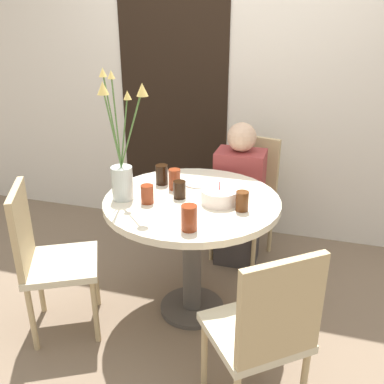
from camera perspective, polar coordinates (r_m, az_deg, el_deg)
ground_plane at (r=2.85m, az=-0.00°, el=-15.32°), size 16.00×16.00×0.00m
wall_back at (r=3.44m, az=5.96°, el=15.16°), size 8.00×0.05×2.60m
doorway_panel at (r=3.59m, az=-2.45°, el=11.13°), size 0.90×0.01×2.05m
dining_table at (r=2.50m, az=-0.00°, el=-3.98°), size 1.01×1.01×0.78m
chair_near_front at (r=3.24m, az=7.43°, el=0.14°), size 0.48×0.48×0.91m
chair_left_flank at (r=2.55m, az=-18.99°, el=-7.72°), size 0.54×0.54×0.91m
chair_right_flank at (r=1.94m, az=9.66°, el=-17.50°), size 0.56×0.56×0.91m
birthday_cake at (r=2.38m, az=3.68°, el=-0.55°), size 0.20×0.20×0.12m
flower_vase at (r=2.37m, az=-9.25°, el=3.92°), size 0.28×0.31×0.72m
side_plate at (r=2.65m, az=0.78°, el=1.21°), size 0.18×0.18×0.01m
drink_glass_0 at (r=2.55m, az=-2.34°, el=1.71°), size 0.07×0.07×0.12m
drink_glass_1 at (r=2.63m, az=-4.05°, el=2.33°), size 0.08×0.08×0.12m
drink_glass_2 at (r=2.43m, az=-1.67°, el=0.31°), size 0.07×0.07×0.10m
drink_glass_3 at (r=2.38m, az=-5.99°, el=-0.29°), size 0.07×0.07×0.10m
drink_glass_4 at (r=2.07m, az=-0.38°, el=-3.48°), size 0.08×0.08×0.13m
drink_glass_5 at (r=2.29m, az=6.70°, el=-1.22°), size 0.07×0.07×0.11m
person_boy at (r=3.11m, az=6.27°, el=-1.06°), size 0.34×0.24×1.07m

